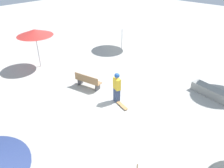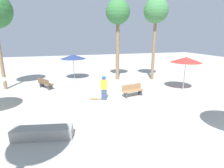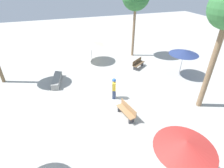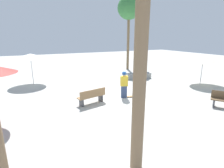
# 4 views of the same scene
# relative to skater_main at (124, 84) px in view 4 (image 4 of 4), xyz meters

# --- Properties ---
(ground_plane) EXTENTS (60.00, 60.00, 0.00)m
(ground_plane) POSITION_rel_skater_main_xyz_m (0.08, -0.20, -0.88)
(ground_plane) COLOR #B2AFA8
(skater_main) EXTENTS (0.49, 0.37, 1.63)m
(skater_main) POSITION_rel_skater_main_xyz_m (0.00, 0.00, 0.00)
(skater_main) COLOR #38476B
(skater_main) RESTS_ON ground_plane
(skateboard) EXTENTS (0.82, 0.41, 0.07)m
(skateboard) POSITION_rel_skater_main_xyz_m (-0.54, 0.19, -0.82)
(skateboard) COLOR #B7844C
(skateboard) RESTS_ON ground_plane
(concrete_ledge) EXTENTS (2.51, 1.03, 0.48)m
(concrete_ledge) POSITION_rel_skater_main_xyz_m (-3.56, -3.81, -0.64)
(concrete_ledge) COLOR gray
(concrete_ledge) RESTS_ON ground_plane
(bench_near) EXTENTS (1.66, 0.75, 0.85)m
(bench_near) POSITION_rel_skater_main_xyz_m (2.11, 0.11, -0.45)
(bench_near) COLOR #47474C
(bench_near) RESTS_ON ground_plane
(shade_umbrella_white) EXTENTS (2.57, 2.57, 2.36)m
(shade_umbrella_white) POSITION_rel_skater_main_xyz_m (4.82, -6.02, 1.30)
(shade_umbrella_white) COLOR #B7B7BC
(shade_umbrella_white) RESTS_ON ground_plane
(shade_umbrella_cream) EXTENTS (2.65, 2.65, 2.17)m
(shade_umbrella_cream) POSITION_rel_skater_main_xyz_m (-6.96, -0.06, 1.08)
(shade_umbrella_cream) COLOR #B7B7BC
(shade_umbrella_cream) RESTS_ON ground_plane
(palm_tree_center_right) EXTENTS (2.41, 2.41, 7.72)m
(palm_tree_center_right) POSITION_rel_skater_main_xyz_m (-5.16, -8.11, 5.53)
(palm_tree_center_right) COLOR brown
(palm_tree_center_right) RESTS_ON ground_plane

